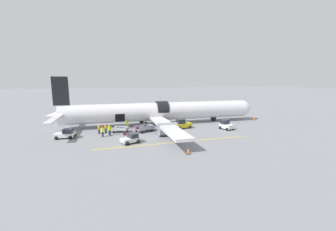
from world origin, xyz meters
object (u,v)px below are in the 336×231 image
at_px(airplane, 159,112).
at_px(suitcase_on_tarmac_upright, 125,134).
at_px(baggage_cart_queued, 144,129).
at_px(baggage_cart_loading, 121,130).
at_px(ground_crew_loader_b, 99,129).
at_px(ground_crew_driver, 110,130).
at_px(ground_crew_loader_a, 103,131).
at_px(baggage_tug_mid, 182,124).
at_px(ground_crew_supervisor, 127,124).
at_px(baggage_tug_spare, 226,125).
at_px(ground_crew_helper, 106,128).
at_px(baggage_tug_rear, 131,139).
at_px(baggage_tug_lead, 66,134).

relative_size(airplane, suitcase_on_tarmac_upright, 59.89).
bearing_deg(baggage_cart_queued, baggage_cart_loading, 169.51).
xyz_separation_m(ground_crew_loader_b, ground_crew_driver, (1.70, -1.50, 0.07)).
relative_size(airplane, ground_crew_driver, 23.56).
xyz_separation_m(baggage_cart_queued, ground_crew_loader_a, (-6.83, -1.59, 0.33)).
relative_size(baggage_tug_mid, suitcase_on_tarmac_upright, 5.02).
bearing_deg(ground_crew_driver, ground_crew_supervisor, 51.77).
bearing_deg(baggage_tug_mid, baggage_cart_loading, 178.97).
height_order(baggage_tug_spare, ground_crew_supervisor, baggage_tug_spare).
relative_size(baggage_cart_queued, ground_crew_loader_b, 2.46).
xyz_separation_m(airplane, baggage_tug_spare, (10.61, -7.66, -1.81)).
distance_m(airplane, ground_crew_helper, 11.36).
bearing_deg(airplane, baggage_tug_rear, -120.91).
bearing_deg(baggage_tug_rear, baggage_cart_loading, 98.69).
bearing_deg(baggage_tug_lead, baggage_tug_mid, 4.35).
xyz_separation_m(airplane, ground_crew_loader_a, (-10.78, -6.97, -1.65)).
height_order(baggage_tug_lead, ground_crew_loader_b, ground_crew_loader_b).
xyz_separation_m(ground_crew_loader_b, ground_crew_helper, (1.07, 0.43, -0.01)).
bearing_deg(baggage_cart_loading, baggage_tug_lead, -168.57).
bearing_deg(ground_crew_loader_b, baggage_cart_queued, -4.23).
bearing_deg(baggage_cart_loading, ground_crew_loader_b, -177.12).
distance_m(airplane, ground_crew_supervisor, 7.22).
bearing_deg(baggage_cart_loading, ground_crew_loader_a, -141.26).
bearing_deg(ground_crew_loader_a, ground_crew_supervisor, 47.73).
xyz_separation_m(ground_crew_driver, ground_crew_helper, (-0.63, 1.93, -0.08)).
xyz_separation_m(baggage_tug_lead, baggage_cart_loading, (8.27, 1.67, -0.18)).
distance_m(ground_crew_driver, suitcase_on_tarmac_upright, 2.50).
relative_size(ground_crew_driver, ground_crew_helper, 1.09).
distance_m(ground_crew_loader_a, ground_crew_helper, 2.61).
relative_size(baggage_tug_rear, ground_crew_supervisor, 1.83).
relative_size(baggage_tug_mid, ground_crew_driver, 1.97).
height_order(baggage_tug_rear, ground_crew_loader_b, ground_crew_loader_b).
bearing_deg(ground_crew_driver, ground_crew_loader_a, -148.75).
xyz_separation_m(baggage_cart_loading, ground_crew_supervisor, (1.28, 2.27, 0.40)).
height_order(ground_crew_driver, suitcase_on_tarmac_upright, ground_crew_driver).
bearing_deg(baggage_tug_spare, ground_crew_helper, 171.15).
height_order(baggage_tug_mid, ground_crew_supervisor, baggage_tug_mid).
bearing_deg(ground_crew_loader_b, baggage_tug_mid, -0.08).
relative_size(baggage_tug_lead, ground_crew_loader_b, 1.96).
height_order(ground_crew_loader_a, ground_crew_loader_b, ground_crew_loader_a).
xyz_separation_m(ground_crew_driver, ground_crew_supervisor, (3.10, 3.94, -0.07)).
xyz_separation_m(baggage_tug_lead, ground_crew_loader_b, (4.75, 1.49, 0.22)).
height_order(baggage_cart_loading, baggage_cart_queued, baggage_cart_queued).
bearing_deg(ground_crew_supervisor, ground_crew_driver, -128.23).
distance_m(baggage_cart_loading, baggage_cart_queued, 4.01).
relative_size(airplane, ground_crew_loader_a, 24.87).
bearing_deg(ground_crew_loader_b, baggage_cart_loading, 2.88).
bearing_deg(ground_crew_loader_b, ground_crew_driver, -41.40).
height_order(airplane, suitcase_on_tarmac_upright, airplane).
relative_size(airplane, ground_crew_helper, 25.66).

